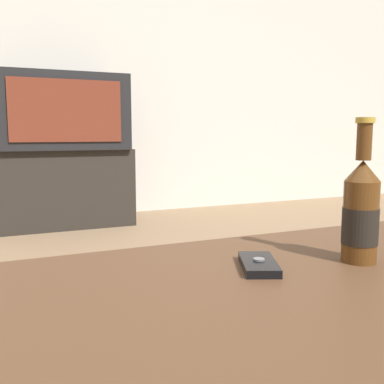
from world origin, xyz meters
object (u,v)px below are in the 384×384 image
at_px(television, 60,113).
at_px(cell_phone, 259,264).
at_px(tv_stand, 63,187).
at_px(beer_bottle, 361,211).

relative_size(television, cell_phone, 6.47).
distance_m(tv_stand, beer_bottle, 2.66).
bearing_deg(tv_stand, cell_phone, -90.80).
bearing_deg(beer_bottle, cell_phone, 168.36).
distance_m(tv_stand, television, 0.52).
height_order(television, cell_phone, television).
bearing_deg(television, cell_phone, -90.80).
xyz_separation_m(television, beer_bottle, (0.15, -2.65, -0.28)).
xyz_separation_m(tv_stand, television, (-0.00, -0.00, 0.52)).
relative_size(tv_stand, beer_bottle, 3.60).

